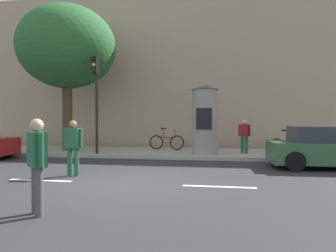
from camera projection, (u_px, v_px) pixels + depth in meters
ground_plane at (125, 183)px, 8.28m from camera, size 80.00×80.00×0.00m
sidewalk_curb at (170, 153)px, 15.17m from camera, size 36.00×4.00×0.15m
lane_markings at (125, 183)px, 8.28m from camera, size 25.80×0.16×0.01m
building_backdrop at (183, 76)px, 20.01m from camera, size 36.00×5.00×8.79m
traffic_light at (96, 89)px, 13.88m from camera, size 0.24×0.45×4.22m
poster_column at (205, 119)px, 13.80m from camera, size 1.18×1.18×2.99m
street_tree at (67, 48)px, 15.49m from camera, size 4.69×4.69×7.01m
pedestrian_in_light_jacket at (73, 143)px, 9.38m from camera, size 0.64×0.32×1.63m
pedestrian_near_pole at (37, 158)px, 5.53m from camera, size 0.51×0.51×1.67m
pedestrian_with_bag at (244, 134)px, 14.31m from camera, size 0.53×0.39×1.49m
bicycle_leaning at (288, 146)px, 13.34m from camera, size 1.71×0.57×1.09m
bicycle_upright at (167, 142)px, 15.89m from camera, size 1.77×0.20×1.09m
parked_car_dark at (332, 148)px, 10.81m from camera, size 4.25×2.03×1.43m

